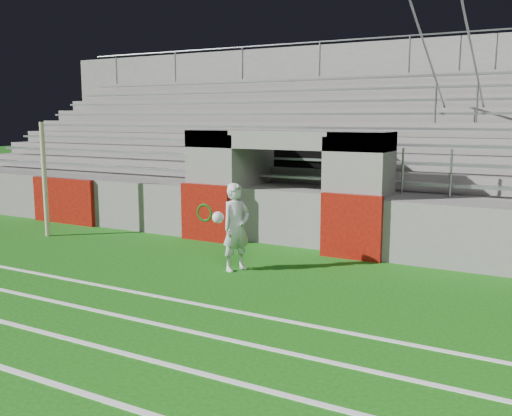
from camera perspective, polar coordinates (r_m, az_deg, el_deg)
The scene contains 5 objects.
ground at distance 10.26m, azimuth -5.91°, elevation -7.38°, with size 90.00×90.00×0.00m, color #14550E.
field_post at distance 14.80m, azimuth -20.38°, elevation 2.66°, with size 0.11×0.11×2.79m, color #C4B892.
stadium_structure at distance 17.05m, azimuth 9.54°, elevation 4.21°, with size 26.00×8.48×5.42m.
goalkeeper_with_ball at distance 10.81m, azimuth -2.03°, elevation -1.90°, with size 0.66×0.72×1.67m.
hose_coil at distance 13.45m, azimuth -5.03°, elevation -0.48°, with size 0.60×0.15×0.60m.
Camera 1 is at (5.67, -8.05, 2.90)m, focal length 40.00 mm.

